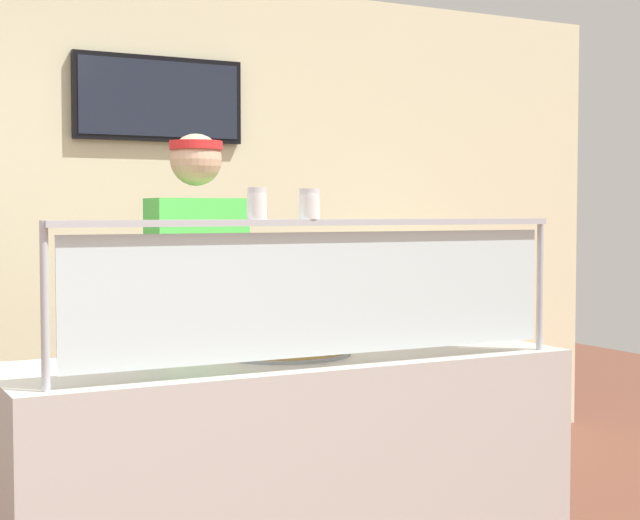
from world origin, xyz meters
TOP-DOWN VIEW (x-y plane):
  - shop_rear_unit at (0.98, 2.41)m, footprint 6.35×0.13m
  - serving_counter at (0.97, 0.33)m, footprint 1.95×0.67m
  - sneeze_guard at (0.97, 0.06)m, footprint 1.77×0.06m
  - pizza_tray at (0.98, 0.39)m, footprint 0.48×0.48m
  - pizza_server at (0.94, 0.37)m, footprint 0.13×0.29m
  - parmesan_shaker at (0.74, 0.06)m, footprint 0.06×0.06m
  - pepper_flake_shaker at (0.92, 0.06)m, footprint 0.07×0.07m
  - worker_figure at (0.92, 1.06)m, footprint 0.41×0.50m
  - prep_shelf at (2.56, 1.92)m, footprint 0.70×0.55m
  - pizza_box_stack at (2.57, 1.92)m, footprint 0.48×0.47m

SIDE VIEW (x-z plane):
  - prep_shelf at x=2.56m, z-range 0.00..0.85m
  - serving_counter at x=0.97m, z-range 0.00..0.95m
  - pizza_box_stack at x=2.57m, z-range 0.85..1.03m
  - pizza_tray at x=0.98m, z-range 0.95..0.98m
  - pizza_server at x=0.94m, z-range 0.99..0.99m
  - worker_figure at x=0.92m, z-range 0.13..1.89m
  - sneeze_guard at x=0.97m, z-range 1.01..1.48m
  - shop_rear_unit at x=0.98m, z-range 0.01..2.71m
  - pepper_flake_shaker at x=0.92m, z-range 1.42..1.51m
  - parmesan_shaker at x=0.74m, z-range 1.42..1.51m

